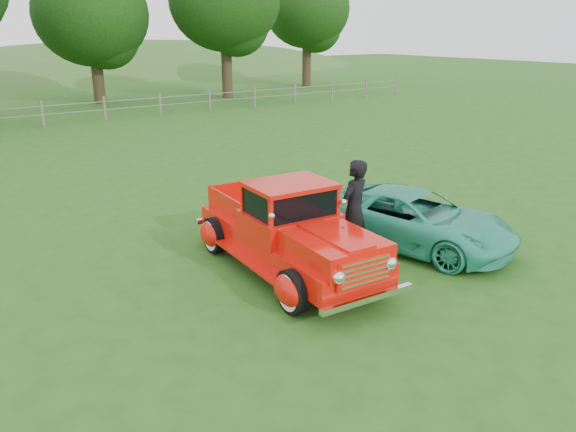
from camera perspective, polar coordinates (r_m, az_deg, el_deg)
ground at (r=10.18m, az=5.95°, el=-7.71°), size 140.00×140.00×0.00m
fence_line at (r=29.67m, az=-23.68°, el=9.52°), size 48.00×0.12×1.20m
tree_near_east at (r=37.47m, az=-19.36°, el=18.76°), size 6.80×6.80×8.33m
tree_mid_east at (r=38.85m, az=-6.47°, el=20.95°), size 7.20×7.20×9.44m
tree_far_east at (r=46.32m, az=1.96°, el=20.26°), size 6.60×6.60×8.86m
red_pickup at (r=10.72m, az=-0.01°, el=-1.59°), size 2.49×5.09×1.78m
teal_sedan at (r=12.31m, az=12.65°, el=-0.29°), size 3.05×4.72×1.21m
man at (r=11.37m, az=6.70°, el=0.68°), size 0.85×0.66×2.04m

